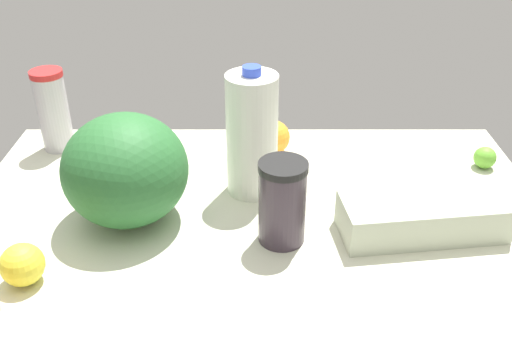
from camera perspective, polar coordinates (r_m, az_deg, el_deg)
The scene contains 9 objects.
countertop at distance 117.11cm, azimuth 0.00°, elevation -4.85°, with size 120.00×76.00×3.00cm, color beige.
egg_carton at distance 113.44cm, azimuth 16.32°, elevation -4.41°, with size 31.17×11.74×7.33cm, color beige.
tumbler_cup at distance 144.02cm, azimuth -19.71°, elevation 5.65°, with size 7.52×7.52×19.90cm.
milk_jug at distance 117.26cm, azimuth -0.43°, elevation 3.59°, with size 10.68×10.68×27.94cm.
watermelon at distance 111.84cm, azimuth -12.93°, elevation 0.02°, with size 24.16×24.16×21.93cm, color #2B6931.
shaker_bottle at distance 104.65cm, azimuth 2.66°, elevation -3.18°, with size 9.05×9.05×16.50cm.
lemon_by_jug at distance 105.05cm, azimuth -22.31°, elevation -8.76°, with size 7.47×7.47×7.47cm, color yellow.
orange_near_front at distance 136.38cm, azimuth 1.65°, elevation 3.37°, with size 8.15×8.15×8.15cm, color orange.
lime_loose at distance 140.98cm, azimuth 21.85°, elevation 1.26°, with size 5.05×5.05×5.05cm, color #67B635.
Camera 1 is at (-0.45, -95.48, 69.31)cm, focal length 40.00 mm.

